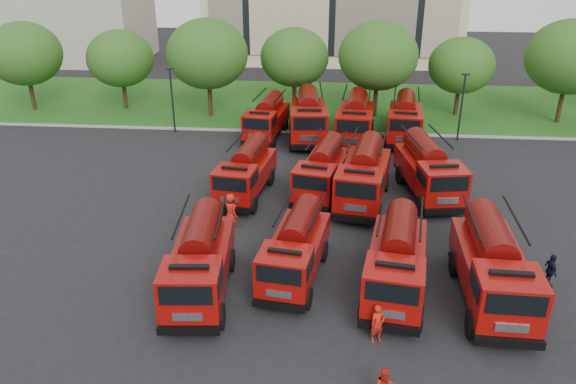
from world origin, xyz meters
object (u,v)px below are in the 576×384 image
(firefighter_3, at_px, (455,263))
(firefighter_5, at_px, (433,191))
(fire_truck_8, at_px, (267,118))
(fire_truck_0, at_px, (200,261))
(fire_truck_4, at_px, (246,171))
(fire_truck_10, at_px, (355,119))
(fire_truck_3, at_px, (493,266))
(firefighter_0, at_px, (376,340))
(firefighter_4, at_px, (231,225))
(firefighter_2, at_px, (547,285))
(fire_truck_5, at_px, (323,170))
(fire_truck_11, at_px, (405,119))
(fire_truck_6, at_px, (364,175))
(fire_truck_9, at_px, (308,116))
(fire_truck_2, at_px, (397,260))
(fire_truck_1, at_px, (296,248))
(fire_truck_7, at_px, (429,169))

(firefighter_3, distance_m, firefighter_5, 8.25)
(fire_truck_8, bearing_deg, fire_truck_0, -83.69)
(fire_truck_4, relative_size, fire_truck_10, 0.89)
(fire_truck_3, height_order, fire_truck_4, fire_truck_3)
(firefighter_0, relative_size, firefighter_4, 0.87)
(firefighter_2, distance_m, firefighter_5, 10.49)
(fire_truck_5, height_order, fire_truck_8, fire_truck_5)
(fire_truck_11, bearing_deg, fire_truck_6, -100.90)
(fire_truck_9, relative_size, fire_truck_11, 1.06)
(fire_truck_2, height_order, fire_truck_3, fire_truck_3)
(fire_truck_3, distance_m, firefighter_5, 11.27)
(fire_truck_9, relative_size, firefighter_0, 4.79)
(firefighter_0, distance_m, firefighter_2, 9.05)
(fire_truck_1, relative_size, fire_truck_8, 0.98)
(fire_truck_10, bearing_deg, firefighter_0, -84.56)
(firefighter_0, bearing_deg, fire_truck_8, 81.22)
(fire_truck_7, distance_m, firefighter_2, 10.38)
(firefighter_2, distance_m, firefighter_4, 15.82)
(fire_truck_0, relative_size, firefighter_4, 3.78)
(firefighter_2, bearing_deg, firefighter_3, 58.79)
(fire_truck_0, bearing_deg, fire_truck_8, 84.18)
(fire_truck_10, height_order, firefighter_5, fire_truck_10)
(fire_truck_4, height_order, firefighter_3, fire_truck_4)
(firefighter_0, bearing_deg, fire_truck_7, 49.16)
(fire_truck_1, relative_size, fire_truck_6, 0.87)
(fire_truck_4, xyz_separation_m, fire_truck_8, (0.00, 10.55, -0.01))
(fire_truck_1, bearing_deg, fire_truck_8, 109.05)
(fire_truck_2, height_order, firefighter_2, fire_truck_2)
(firefighter_5, bearing_deg, firefighter_2, 139.09)
(fire_truck_4, distance_m, firefighter_2, 17.24)
(firefighter_3, bearing_deg, fire_truck_8, -101.97)
(fire_truck_0, xyz_separation_m, fire_truck_6, (7.41, 9.84, 0.08))
(fire_truck_3, distance_m, firefighter_0, 6.10)
(fire_truck_2, bearing_deg, fire_truck_5, 118.05)
(fire_truck_6, bearing_deg, fire_truck_11, 81.93)
(fire_truck_5, distance_m, fire_truck_11, 11.90)
(fire_truck_3, height_order, fire_truck_11, fire_truck_3)
(fire_truck_4, relative_size, fire_truck_9, 0.87)
(fire_truck_2, distance_m, fire_truck_7, 10.73)
(firefighter_0, height_order, firefighter_4, firefighter_4)
(fire_truck_6, xyz_separation_m, fire_truck_9, (-3.75, 10.85, 0.08))
(fire_truck_9, height_order, firefighter_2, fire_truck_9)
(fire_truck_4, relative_size, fire_truck_6, 0.90)
(fire_truck_4, relative_size, fire_truck_5, 0.99)
(fire_truck_7, bearing_deg, fire_truck_3, -93.37)
(fire_truck_4, relative_size, fire_truck_7, 0.92)
(fire_truck_6, bearing_deg, firefighter_5, 30.93)
(fire_truck_10, bearing_deg, fire_truck_5, -98.06)
(fire_truck_1, xyz_separation_m, fire_truck_5, (0.97, 9.14, 0.04))
(firefighter_2, distance_m, firefighter_3, 4.11)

